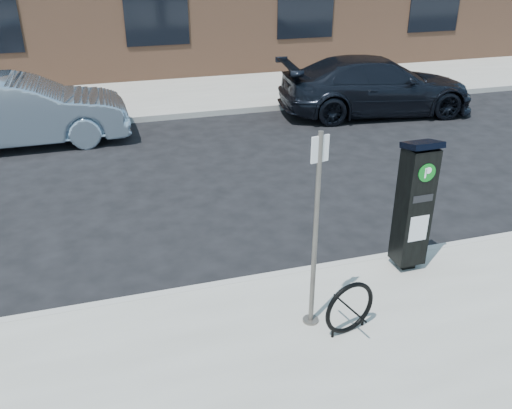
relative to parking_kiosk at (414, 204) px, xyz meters
name	(u,v)px	position (x,y,z in m)	size (l,w,h in m)	color
ground	(281,281)	(-1.73, 0.35, -1.12)	(120.00, 120.00, 0.00)	black
sidewalk_far	(154,69)	(-1.73, 14.35, -1.04)	(60.00, 12.00, 0.15)	gray
curb_near	(282,277)	(-1.73, 0.33, -1.04)	(60.00, 0.12, 0.16)	#9E9B93
curb_far	(182,116)	(-1.73, 8.37, -1.04)	(60.00, 0.12, 0.16)	#9E9B93
parking_kiosk	(414,204)	(0.00, 0.00, 0.00)	(0.44, 0.39, 1.88)	black
sign_pole	(315,235)	(-1.74, -0.76, 0.22)	(0.21, 0.19, 2.39)	#504C47
bike_rack	(350,308)	(-1.40, -1.06, -0.64)	(0.67, 0.20, 0.67)	black
car_silver	(19,111)	(-5.58, 7.40, -0.33)	(1.66, 4.77, 1.57)	#8DA2B4
car_dark	(376,86)	(3.39, 7.33, -0.36)	(2.12, 5.23, 1.52)	black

